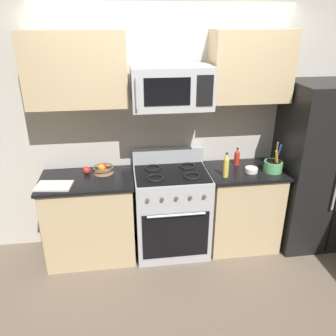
{
  "coord_description": "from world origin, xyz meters",
  "views": [
    {
      "loc": [
        -0.47,
        -2.48,
        2.36
      ],
      "look_at": [
        -0.05,
        0.52,
        1.03
      ],
      "focal_mm": 36.51,
      "sensor_mm": 36.0,
      "label": 1
    }
  ],
  "objects": [
    {
      "name": "utensil_crock",
      "position": [
        1.04,
        0.56,
        0.97
      ],
      "size": [
        0.19,
        0.19,
        0.33
      ],
      "color": "#59AD66",
      "rests_on": "counter_right"
    },
    {
      "name": "refrigerator",
      "position": [
        1.64,
        0.62,
        0.9
      ],
      "size": [
        0.89,
        0.7,
        1.8
      ],
      "color": "black",
      "rests_on": "ground"
    },
    {
      "name": "fruit_basket",
      "position": [
        -0.69,
        0.76,
        0.95
      ],
      "size": [
        0.21,
        0.21,
        0.1
      ],
      "color": "brown",
      "rests_on": "counter_left"
    },
    {
      "name": "counter_right",
      "position": [
        0.78,
        0.64,
        0.46
      ],
      "size": [
        0.78,
        0.58,
        0.91
      ],
      "color": "tan",
      "rests_on": "ground"
    },
    {
      "name": "prep_bowl",
      "position": [
        0.82,
        0.57,
        0.94
      ],
      "size": [
        0.13,
        0.13,
        0.05
      ],
      "color": "white",
      "rests_on": "counter_right"
    },
    {
      "name": "cutting_board",
      "position": [
        -1.14,
        0.51,
        0.92
      ],
      "size": [
        0.35,
        0.25,
        0.02
      ],
      "primitive_type": "cube",
      "rotation": [
        0.0,
        0.0,
        -0.13
      ],
      "color": "silver",
      "rests_on": "counter_left"
    },
    {
      "name": "upper_cabinets_left",
      "position": [
        -0.86,
        0.78,
        1.94
      ],
      "size": [
        0.91,
        0.34,
        0.67
      ],
      "color": "tan"
    },
    {
      "name": "bottle_oil",
      "position": [
        0.52,
        0.5,
        1.03
      ],
      "size": [
        0.06,
        0.06,
        0.25
      ],
      "color": "gold",
      "rests_on": "counter_right"
    },
    {
      "name": "microwave",
      "position": [
        -0.0,
        0.66,
        1.78
      ],
      "size": [
        0.74,
        0.44,
        0.39
      ],
      "color": "#B2B5BA"
    },
    {
      "name": "range_oven",
      "position": [
        -0.0,
        0.64,
        0.47
      ],
      "size": [
        0.76,
        0.63,
        1.09
      ],
      "color": "#B2B5BA",
      "rests_on": "ground"
    },
    {
      "name": "upper_cabinets_right",
      "position": [
        0.79,
        0.78,
        1.94
      ],
      "size": [
        0.77,
        0.34,
        0.67
      ],
      "color": "tan"
    },
    {
      "name": "apple_loose",
      "position": [
        -0.85,
        0.76,
        0.95
      ],
      "size": [
        0.08,
        0.08,
        0.08
      ],
      "primitive_type": "sphere",
      "color": "red",
      "rests_on": "counter_left"
    },
    {
      "name": "bottle_hot_sauce",
      "position": [
        0.73,
        0.77,
        1.0
      ],
      "size": [
        0.06,
        0.06,
        0.19
      ],
      "color": "red",
      "rests_on": "counter_right"
    },
    {
      "name": "wall_back",
      "position": [
        0.0,
        1.0,
        1.3
      ],
      "size": [
        8.0,
        0.1,
        2.6
      ],
      "primitive_type": "cube",
      "color": "beige",
      "rests_on": "ground"
    },
    {
      "name": "counter_left",
      "position": [
        -0.85,
        0.64,
        0.46
      ],
      "size": [
        0.92,
        0.58,
        0.91
      ],
      "color": "tan",
      "rests_on": "ground"
    },
    {
      "name": "ground_plane",
      "position": [
        0.0,
        0.0,
        0.0
      ],
      "size": [
        16.0,
        16.0,
        0.0
      ],
      "primitive_type": "plane",
      "color": "#6B5B4C"
    }
  ]
}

